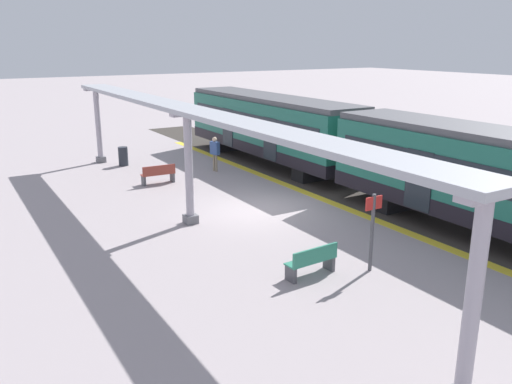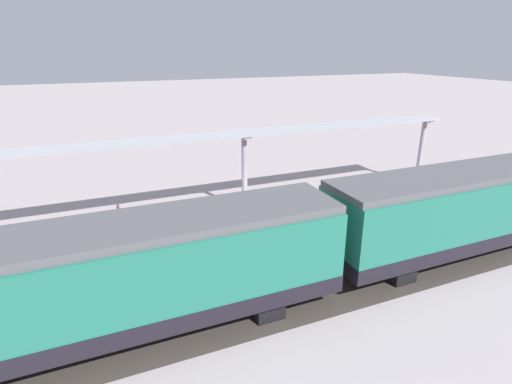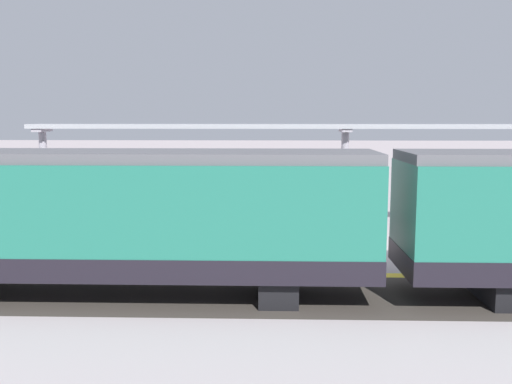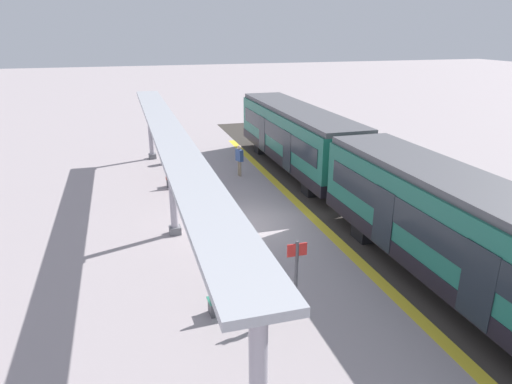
{
  "view_description": "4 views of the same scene",
  "coord_description": "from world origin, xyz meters",
  "views": [
    {
      "loc": [
        9.8,
        16.09,
        6.05
      ],
      "look_at": [
        0.59,
        0.89,
        1.01
      ],
      "focal_mm": 36.83,
      "sensor_mm": 36.0,
      "label": 1
    },
    {
      "loc": [
        -14.93,
        6.93,
        7.86
      ],
      "look_at": [
        -0.64,
        0.88,
        2.2
      ],
      "focal_mm": 28.02,
      "sensor_mm": 36.0,
      "label": 2
    },
    {
      "loc": [
        -17.78,
        2.7,
        4.25
      ],
      "look_at": [
        0.73,
        3.28,
        1.78
      ],
      "focal_mm": 39.05,
      "sensor_mm": 36.0,
      "label": 3
    },
    {
      "loc": [
        4.31,
        16.49,
        7.5
      ],
      "look_at": [
        -0.42,
        0.36,
        1.5
      ],
      "focal_mm": 32.13,
      "sensor_mm": 36.0,
      "label": 4
    }
  ],
  "objects": [
    {
      "name": "platform_info_sign",
      "position": [
        0.18,
        6.29,
        1.33
      ],
      "size": [
        0.56,
        0.1,
        2.2
      ],
      "color": "#4C4C51",
      "rests_on": "ground"
    },
    {
      "name": "bench_mid_platform",
      "position": [
        1.77,
        5.76,
        0.44
      ],
      "size": [
        1.52,
        0.52,
        0.86
      ],
      "color": "#2E8468",
      "rests_on": "ground"
    },
    {
      "name": "canopy_pillar_second",
      "position": [
        2.76,
        0.07,
        1.96
      ],
      "size": [
        1.1,
        0.44,
        3.86
      ],
      "color": "slate",
      "rests_on": "ground"
    },
    {
      "name": "canopy_pillar_nearest",
      "position": [
        2.76,
        -11.34,
        1.96
      ],
      "size": [
        1.1,
        0.44,
        3.86
      ],
      "color": "slate",
      "rests_on": "ground"
    },
    {
      "name": "ground_plane",
      "position": [
        0.0,
        0.0,
        0.0
      ],
      "size": [
        176.0,
        176.0,
        0.0
      ],
      "primitive_type": "plane",
      "color": "#A3979A"
    },
    {
      "name": "tactile_edge_strip",
      "position": [
        -3.0,
        0.0,
        0.0
      ],
      "size": [
        0.42,
        29.3,
        0.01
      ],
      "primitive_type": "cube",
      "color": "yellow",
      "rests_on": "ground"
    },
    {
      "name": "trackbed",
      "position": [
        -4.81,
        0.0,
        0.0
      ],
      "size": [
        3.2,
        41.3,
        0.01
      ],
      "primitive_type": "cube",
      "color": "#38332D",
      "rests_on": "ground"
    },
    {
      "name": "train_near_carriage",
      "position": [
        -4.8,
        -6.69,
        1.83
      ],
      "size": [
        2.65,
        12.76,
        3.48
      ],
      "color": "#1E6856",
      "rests_on": "ground"
    },
    {
      "name": "train_far_carriage",
      "position": [
        -4.8,
        6.65,
        1.83
      ],
      "size": [
        2.65,
        12.76,
        3.48
      ],
      "color": "#1E6856",
      "rests_on": "ground"
    },
    {
      "name": "bench_near_end",
      "position": [
        1.76,
        -5.56,
        0.44
      ],
      "size": [
        1.52,
        0.5,
        0.86
      ],
      "color": "brown",
      "rests_on": "ground"
    },
    {
      "name": "passenger_waiting_near_edge",
      "position": [
        -1.49,
        -6.41,
        1.06
      ],
      "size": [
        0.35,
        0.53,
        1.69
      ],
      "color": "gray",
      "rests_on": "ground"
    },
    {
      "name": "canopy_beam",
      "position": [
        2.76,
        -0.01,
        3.94
      ],
      "size": [
        1.2,
        23.45,
        0.16
      ],
      "primitive_type": "cube",
      "color": "#A8AAB2",
      "rests_on": "canopy_pillar_nearest"
    },
    {
      "name": "trash_bin",
      "position": [
        1.98,
        -9.95,
        0.48
      ],
      "size": [
        0.48,
        0.48,
        0.96
      ],
      "primitive_type": "cylinder",
      "color": "#272C34",
      "rests_on": "ground"
    }
  ]
}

